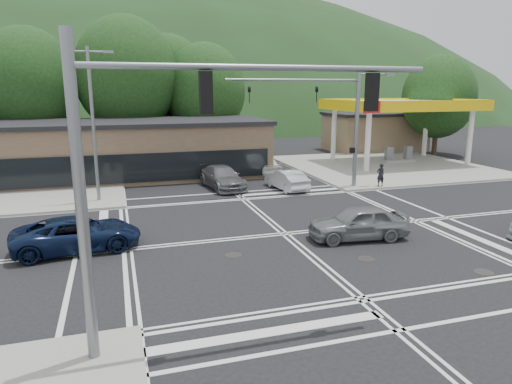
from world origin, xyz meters
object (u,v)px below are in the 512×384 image
object	(u,v)px
car_queue_b	(261,165)
car_grey_center	(358,223)
car_northbound	(222,177)
pedestrian	(381,175)
car_blue_west	(77,234)
car_queue_a	(287,180)

from	to	relation	value
car_queue_b	car_grey_center	bearing A→B (deg)	79.85
car_northbound	pedestrian	world-z (taller)	pedestrian
car_queue_b	car_northbound	size ratio (longest dim) A/B	0.87
pedestrian	car_grey_center	bearing A→B (deg)	53.03
car_blue_west	car_queue_b	xyz separation A→B (m)	(12.76, 14.34, 0.04)
car_northbound	pedestrian	size ratio (longest dim) A/B	3.29
car_blue_west	car_northbound	distance (m)	13.38
car_queue_a	car_queue_b	xyz separation A→B (m)	(0.10, 5.84, 0.07)
car_grey_center	car_northbound	distance (m)	12.84
car_queue_b	pedestrian	xyz separation A→B (m)	(6.18, -7.34, 0.17)
car_blue_west	car_northbound	size ratio (longest dim) A/B	1.01
car_grey_center	car_queue_b	bearing A→B (deg)	-175.57
car_blue_west	car_queue_a	bearing A→B (deg)	-62.31
car_blue_west	car_queue_b	distance (m)	19.19
car_blue_west	pedestrian	world-z (taller)	pedestrian
car_blue_west	car_queue_b	world-z (taller)	car_queue_b
car_blue_west	car_grey_center	world-z (taller)	car_grey_center
car_grey_center	pedestrian	distance (m)	11.46
car_blue_west	car_grey_center	size ratio (longest dim) A/B	1.15
car_blue_west	car_northbound	world-z (taller)	car_northbound
car_grey_center	car_queue_a	distance (m)	10.66
car_northbound	pedestrian	xyz separation A→B (m)	(10.32, -3.22, 0.19)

